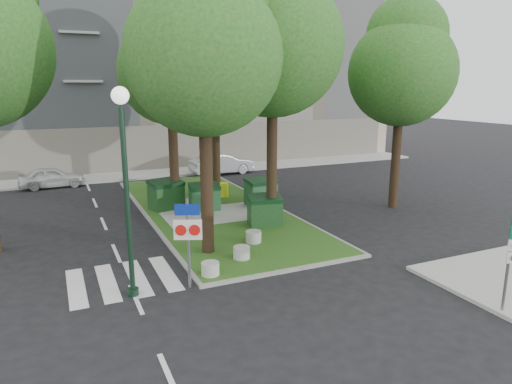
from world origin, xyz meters
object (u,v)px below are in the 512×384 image
tree_median_near_right (274,31)px  traffic_sign_pole (188,231)px  dumpster_c (265,210)px  dumpster_a (166,194)px  dumpster_d (261,192)px  tree_street_right (403,62)px  car_silver (222,164)px  bollard_left (210,269)px  tree_median_mid (171,62)px  dumpster_b (205,197)px  litter_bin (224,190)px  bollard_mid (242,252)px  street_lamp (125,169)px  tree_median_near_left (205,41)px  tree_median_far (215,40)px  bollard_right (253,237)px  car_white (52,177)px

tree_median_near_right → traffic_sign_pole: tree_median_near_right is taller
tree_median_near_right → dumpster_c: tree_median_near_right is taller
dumpster_a → dumpster_d: (4.46, -1.22, -0.03)m
tree_street_right → car_silver: 14.14m
bollard_left → tree_median_near_right: bearing=44.1°
tree_median_mid → car_silver: (5.17, 7.72, -6.27)m
traffic_sign_pole → car_silver: (7.14, 16.66, -1.06)m
dumpster_a → dumpster_d: size_ratio=1.15×
dumpster_b → litter_bin: size_ratio=1.91×
bollard_mid → street_lamp: bearing=-163.9°
tree_median_near_left → litter_bin: bearing=65.9°
tree_median_near_left → tree_median_near_right: tree_median_near_right is taller
tree_street_right → dumpster_d: (-6.09, 2.66, -6.21)m
tree_median_mid → dumpster_d: bearing=-18.9°
dumpster_d → car_silver: 9.14m
tree_median_near_left → bollard_mid: (0.75, -1.16, -6.99)m
tree_median_near_right → tree_median_far: tree_median_far is taller
tree_median_mid → car_silver: 11.21m
dumpster_d → bollard_left: (-5.10, -7.22, -0.45)m
tree_street_right → bollard_right: size_ratio=16.77×
dumpster_a → car_silver: dumpster_a is taller
dumpster_d → bollard_right: dumpster_d is taller
litter_bin → tree_median_mid: bearing=-161.9°
tree_street_right → street_lamp: (-13.61, -4.78, -3.28)m
dumpster_c → dumpster_d: dumpster_d is taller
dumpster_d → bollard_left: dumpster_d is taller
tree_median_far → dumpster_d: (0.71, -4.34, -7.54)m
tree_median_near_right → tree_street_right: bearing=4.1°
dumpster_a → dumpster_b: bearing=-46.8°
tree_median_near_right → bollard_right: tree_median_near_right is taller
tree_median_mid → dumpster_c: (2.65, -4.44, -6.23)m
tree_median_mid → car_silver: tree_median_mid is taller
tree_median_near_left → bollard_right: (1.80, 0.20, -6.98)m
tree_median_near_left → bollard_left: 7.32m
tree_median_far → street_lamp: 14.37m
tree_median_near_right → tree_street_right: size_ratio=1.14×
tree_median_near_right → tree_median_far: (0.20, 7.50, 0.33)m
dumpster_a → street_lamp: size_ratio=0.30×
dumpster_a → car_silver: size_ratio=0.41×
bollard_right → car_white: size_ratio=0.16×
tree_street_right → litter_bin: (-7.19, 4.92, -6.47)m
car_silver → dumpster_d: bearing=167.8°
bollard_left → car_silver: size_ratio=0.13×
dumpster_c → dumpster_d: 3.35m
tree_median_near_left → bollard_mid: bearing=-57.2°
tree_median_mid → traffic_sign_pole: size_ratio=3.62×
bollard_right → tree_median_near_left: bearing=-173.8°
car_white → tree_median_far: bearing=-121.1°
dumpster_d → car_silver: bearing=77.7°
tree_street_right → dumpster_b: 11.28m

